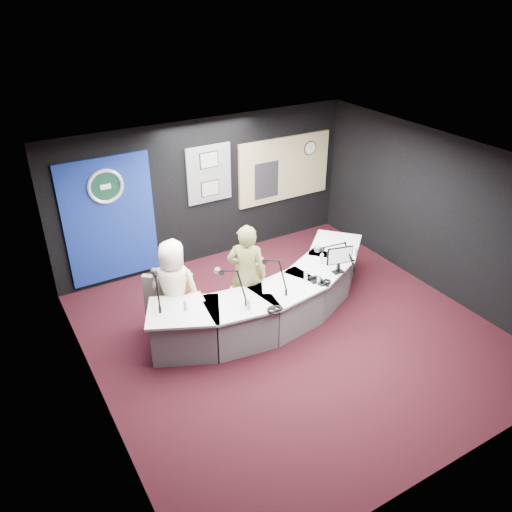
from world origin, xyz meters
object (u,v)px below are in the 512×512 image
armchair_right (247,296)px  person_man (174,288)px  person_woman (247,275)px  armchair_left (175,303)px  broadcast_desk (272,299)px

armchair_right → person_man: size_ratio=0.58×
armchair_right → person_woman: 0.40m
armchair_right → person_man: 1.20m
armchair_left → person_woman: size_ratio=0.62×
broadcast_desk → armchair_left: (-1.49, 0.47, 0.16)m
broadcast_desk → person_woman: (-0.38, 0.16, 0.49)m
armchair_left → person_woman: bearing=24.1°
broadcast_desk → armchair_right: 0.42m
armchair_left → armchair_right: bearing=24.1°
armchair_left → person_woman: person_woman is taller
person_woman → armchair_right: bearing=127.5°
armchair_left → broadcast_desk: bearing=22.3°
broadcast_desk → armchair_right: armchair_right is taller
broadcast_desk → person_man: bearing=162.6°
broadcast_desk → armchair_right: bearing=157.5°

